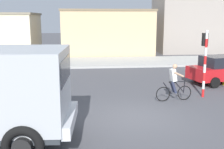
# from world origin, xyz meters

# --- Properties ---
(ground_plane) EXTENTS (120.00, 120.00, 0.00)m
(ground_plane) POSITION_xyz_m (0.00, 0.00, 0.00)
(ground_plane) COLOR #4C4C51
(sidewalk_far) EXTENTS (80.00, 5.00, 0.16)m
(sidewalk_far) POSITION_xyz_m (0.00, 13.18, 0.08)
(sidewalk_far) COLOR #ADADA8
(sidewalk_far) RESTS_ON ground
(cyclist) EXTENTS (1.72, 0.52, 1.72)m
(cyclist) POSITION_xyz_m (2.19, 2.08, 0.86)
(cyclist) COLOR black
(cyclist) RESTS_ON ground
(traffic_light_pole) EXTENTS (0.24, 0.43, 3.20)m
(traffic_light_pole) POSITION_xyz_m (3.79, 2.60, 2.07)
(traffic_light_pole) COLOR red
(traffic_light_pole) RESTS_ON ground
(car_red_near) EXTENTS (4.29, 2.59, 1.60)m
(car_red_near) POSITION_xyz_m (6.11, 5.25, 0.82)
(car_red_near) COLOR red
(car_red_near) RESTS_ON ground
(bollard_far) EXTENTS (0.14, 0.14, 0.90)m
(bollard_far) POSITION_xyz_m (5.98, 4.76, 0.45)
(bollard_far) COLOR gold
(bollard_far) RESTS_ON ground
(building_mid_block) EXTENTS (9.03, 5.26, 4.54)m
(building_mid_block) POSITION_xyz_m (0.40, 18.37, 2.28)
(building_mid_block) COLOR #D1B284
(building_mid_block) RESTS_ON ground
(building_corner_right) EXTENTS (11.69, 5.60, 6.56)m
(building_corner_right) POSITION_xyz_m (11.79, 20.36, 3.28)
(building_corner_right) COLOR #9E9389
(building_corner_right) RESTS_ON ground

